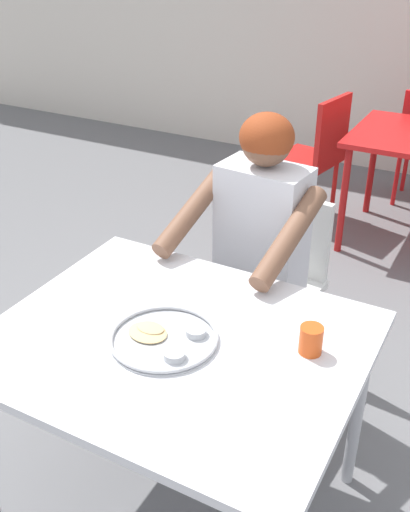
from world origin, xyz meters
The scene contains 6 objects.
table_foreground centered at (-0.05, 0.09, 0.67)m, with size 1.11×0.91×0.75m.
thali_tray centered at (-0.07, 0.06, 0.76)m, with size 0.33×0.33×0.03m.
drinking_cup centered at (0.33, 0.22, 0.79)m, with size 0.07×0.07×0.09m.
chair_foreground centered at (-0.09, 0.96, 0.49)m, with size 0.45×0.48×0.83m.
diner_foreground centered at (-0.10, 0.74, 0.74)m, with size 0.53×0.58×1.24m.
chair_red_left centered at (-0.45, 2.59, 0.50)m, with size 0.45×0.47×0.86m.
Camera 1 is at (0.72, -1.15, 1.85)m, focal length 42.34 mm.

